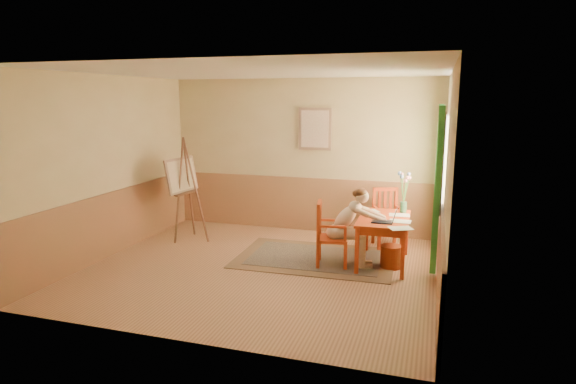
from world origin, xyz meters
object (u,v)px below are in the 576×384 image
(table, at_px, (384,223))
(figure, at_px, (350,224))
(laptop, at_px, (386,220))
(easel, at_px, (183,179))
(chair_back, at_px, (387,218))
(chair_left, at_px, (329,234))

(table, xyz_separation_m, figure, (-0.46, -0.24, 0.02))
(table, relative_size, laptop, 3.46)
(laptop, distance_m, easel, 3.61)
(chair_back, height_order, easel, easel)
(table, relative_size, easel, 0.67)
(chair_back, xyz_separation_m, figure, (-0.41, -1.20, 0.16))
(table, height_order, easel, easel)
(chair_back, bearing_deg, easel, -169.62)
(figure, height_order, easel, easel)
(table, distance_m, laptop, 0.33)
(table, relative_size, chair_left, 1.26)
(table, bearing_deg, chair_left, -158.92)
(chair_back, xyz_separation_m, easel, (-3.43, -0.63, 0.58))
(figure, relative_size, easel, 0.66)
(figure, height_order, laptop, figure)
(figure, bearing_deg, laptop, -5.58)
(chair_left, bearing_deg, laptop, -0.11)
(chair_back, relative_size, figure, 0.82)
(chair_left, distance_m, laptop, 0.87)
(laptop, height_order, easel, easel)
(table, bearing_deg, figure, -151.76)
(table, xyz_separation_m, chair_left, (-0.76, -0.29, -0.15))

